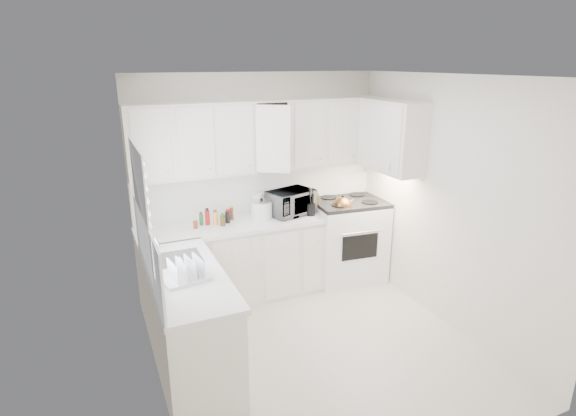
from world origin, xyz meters
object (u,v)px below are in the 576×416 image
tea_kettle (343,204)px  rice_cooker (262,208)px  dish_rack (185,268)px  microwave (291,200)px  stove (347,229)px  utensil_crock (311,201)px

tea_kettle → rice_cooker: size_ratio=1.10×
tea_kettle → dish_rack: (-2.11, -1.02, -0.01)m
microwave → stove: bearing=-21.3°
rice_cooker → microwave: bearing=-0.8°
utensil_crock → dish_rack: size_ratio=0.92×
microwave → utensil_crock: size_ratio=1.53×
microwave → dish_rack: 1.97m
microwave → utensil_crock: microwave is taller
stove → dish_rack: size_ratio=3.54×
utensil_crock → dish_rack: 2.05m
tea_kettle → dish_rack: bearing=-149.0°
tea_kettle → utensil_crock: utensil_crock is taller
tea_kettle → utensil_crock: 0.40m
rice_cooker → dish_rack: (-1.15, -1.24, -0.02)m
stove → microwave: size_ratio=2.51×
rice_cooker → utensil_crock: (0.58, -0.13, 0.05)m
stove → rice_cooker: (-1.15, 0.05, 0.40)m
utensil_crock → tea_kettle: bearing=-12.3°
tea_kettle → utensil_crock: size_ratio=0.77×
tea_kettle → microwave: bearing=165.1°
stove → tea_kettle: stove is taller
tea_kettle → rice_cooker: (-0.97, 0.21, 0.01)m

